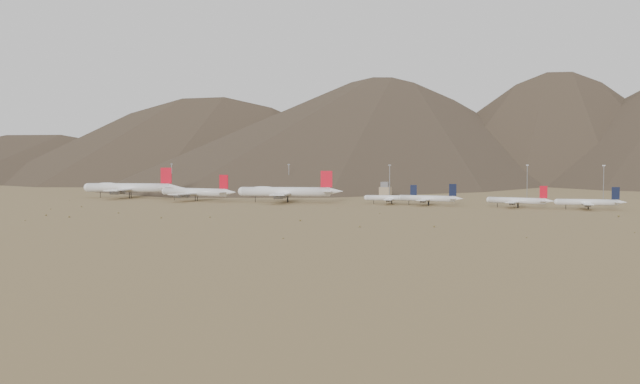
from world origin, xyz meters
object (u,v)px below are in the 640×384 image
at_px(widebody_centre, 195,192).
at_px(narrowbody_a, 392,198).
at_px(widebody_west, 129,188).
at_px(narrowbody_b, 429,198).
at_px(widebody_east, 286,192).
at_px(control_tower, 385,190).

distance_m(widebody_centre, narrowbody_a, 141.29).
distance_m(widebody_west, narrowbody_b, 233.44).
distance_m(widebody_east, narrowbody_b, 98.77).
distance_m(widebody_west, widebody_centre, 69.18).
relative_size(widebody_west, control_tower, 6.40).
distance_m(widebody_west, widebody_east, 134.96).
xyz_separation_m(narrowbody_b, control_tower, (-54.98, 82.20, 0.73)).
bearing_deg(narrowbody_a, narrowbody_b, -17.39).
bearing_deg(narrowbody_b, narrowbody_a, 174.20).
bearing_deg(widebody_east, widebody_west, 163.09).
bearing_deg(control_tower, widebody_west, -154.41).
bearing_deg(widebody_centre, narrowbody_a, 11.67).
distance_m(narrowbody_a, narrowbody_b, 25.70).
bearing_deg(widebody_centre, narrowbody_b, 9.51).
bearing_deg(widebody_centre, widebody_east, 11.88).
xyz_separation_m(widebody_west, control_tower, (178.41, 85.46, -2.72)).
distance_m(widebody_centre, narrowbody_b, 166.33).
bearing_deg(control_tower, narrowbody_a, -69.66).
relative_size(widebody_west, narrowbody_a, 1.98).
xyz_separation_m(widebody_east, narrowbody_b, (98.48, 6.99, -2.95)).
xyz_separation_m(narrowbody_a, control_tower, (-29.44, 79.38, 1.13)).
relative_size(widebody_centre, narrowbody_a, 1.64).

